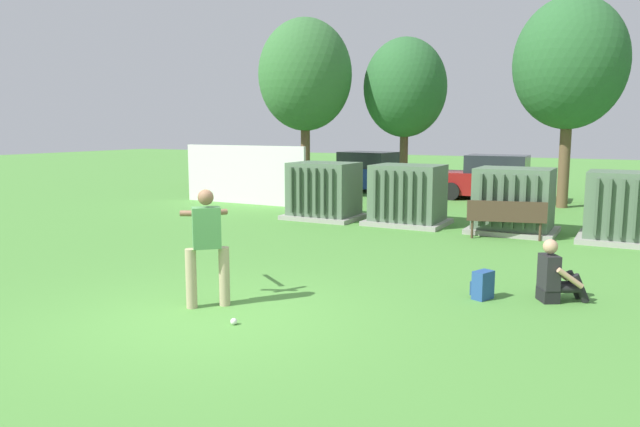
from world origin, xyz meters
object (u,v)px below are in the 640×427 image
(transformer_mid_east, at_px, (514,201))
(transformer_east, at_px, (629,208))
(batter, at_px, (207,241))
(backpack, at_px, (482,285))
(parked_car_left_of_center, at_px, (366,173))
(transformer_west, at_px, (324,191))
(transformer_mid_west, at_px, (408,196))
(sports_ball, at_px, (234,321))
(parked_car_leftmost, at_px, (242,169))
(seated_spectator, at_px, (555,277))
(parked_car_right_of_center, at_px, (494,179))
(park_bench, at_px, (506,217))

(transformer_mid_east, xyz_separation_m, transformer_east, (2.57, -0.10, 0.00))
(transformer_east, height_order, batter, batter)
(transformer_mid_east, relative_size, backpack, 4.77)
(batter, distance_m, parked_car_left_of_center, 16.34)
(transformer_west, bearing_deg, transformer_east, 0.43)
(transformer_east, bearing_deg, batter, -122.60)
(transformer_mid_west, height_order, parked_car_left_of_center, same)
(sports_ball, distance_m, parked_car_leftmost, 19.50)
(seated_spectator, relative_size, parked_car_right_of_center, 0.23)
(sports_ball, height_order, parked_car_leftmost, parked_car_leftmost)
(transformer_east, relative_size, park_bench, 1.14)
(transformer_mid_east, xyz_separation_m, backpack, (0.69, -6.25, -0.57))
(transformer_mid_west, height_order, parked_car_leftmost, same)
(transformer_west, bearing_deg, seated_spectator, -39.41)
(transformer_west, distance_m, transformer_east, 7.83)
(transformer_mid_west, xyz_separation_m, sports_ball, (0.81, -9.03, -0.74))
(transformer_west, height_order, park_bench, transformer_west)
(backpack, bearing_deg, batter, -147.19)
(transformer_east, xyz_separation_m, sports_ball, (-4.52, -8.96, -0.74))
(transformer_mid_west, relative_size, batter, 1.21)
(park_bench, distance_m, sports_ball, 8.32)
(seated_spectator, distance_m, parked_car_right_of_center, 13.20)
(sports_ball, bearing_deg, transformer_mid_east, 77.81)
(park_bench, bearing_deg, parked_car_left_of_center, 131.26)
(transformer_west, bearing_deg, parked_car_left_of_center, 104.67)
(transformer_mid_west, distance_m, parked_car_left_of_center, 8.49)
(transformer_west, relative_size, sports_ball, 23.33)
(parked_car_left_of_center, bearing_deg, transformer_west, -75.33)
(batter, bearing_deg, transformer_mid_west, 89.68)
(park_bench, relative_size, backpack, 4.19)
(transformer_west, relative_size, parked_car_leftmost, 0.48)
(backpack, bearing_deg, sports_ball, -133.38)
(transformer_east, bearing_deg, backpack, -106.93)
(sports_ball, height_order, backpack, backpack)
(transformer_east, xyz_separation_m, park_bench, (-2.55, -0.89, -0.25))
(parked_car_leftmost, bearing_deg, batter, -56.15)
(seated_spectator, xyz_separation_m, parked_car_right_of_center, (-3.64, 12.69, 0.38))
(sports_ball, bearing_deg, parked_car_leftmost, 125.06)
(transformer_east, relative_size, parked_car_left_of_center, 0.48)
(park_bench, bearing_deg, transformer_west, 171.03)
(transformer_mid_east, bearing_deg, transformer_west, -178.32)
(transformer_mid_west, height_order, batter, batter)
(backpack, bearing_deg, transformer_west, 134.31)
(transformer_mid_west, relative_size, seated_spectator, 2.18)
(parked_car_right_of_center, bearing_deg, backpack, -78.59)
(transformer_mid_east, distance_m, sports_ball, 9.29)
(transformer_mid_east, bearing_deg, parked_car_right_of_center, 105.90)
(batter, height_order, parked_car_leftmost, batter)
(park_bench, height_order, backpack, park_bench)
(batter, xyz_separation_m, sports_ball, (0.86, -0.54, -0.93))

